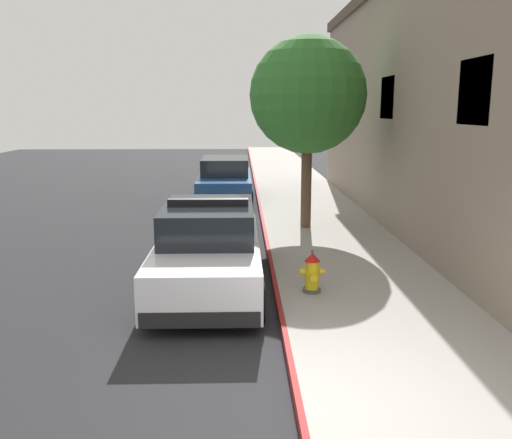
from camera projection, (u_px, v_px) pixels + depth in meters
name	position (u px, v px, depth m)	size (l,w,h in m)	color
ground_plane	(112.00, 229.00, 15.74)	(28.76, 60.00, 0.20)	#232326
sidewalk_pavement	(320.00, 222.00, 15.87)	(3.22, 60.00, 0.14)	#9E9991
curb_painted_edge	(263.00, 222.00, 15.82)	(0.08, 60.00, 0.14)	maroon
storefront_building	(483.00, 103.00, 14.58)	(5.40, 19.88, 6.88)	gray
police_cruiser	(209.00, 249.00, 10.18)	(1.94, 4.84, 1.68)	white
parked_car_silver_ahead	(225.00, 181.00, 19.81)	(1.94, 4.84, 1.56)	navy
fire_hydrant	(312.00, 273.00, 9.57)	(0.44, 0.40, 0.76)	#4C4C51
street_tree	(308.00, 96.00, 14.24)	(3.04, 3.04, 5.03)	brown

